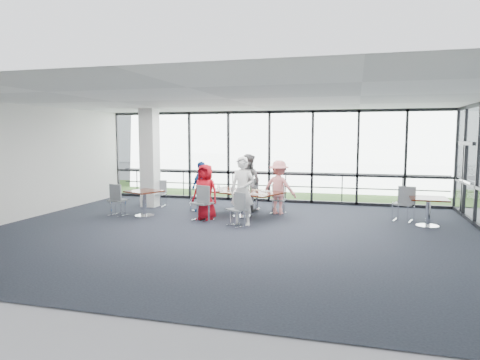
% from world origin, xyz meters
% --- Properties ---
extents(floor, '(12.00, 10.00, 0.02)m').
position_xyz_m(floor, '(0.00, 0.00, -0.01)').
color(floor, '#1D202B').
rests_on(floor, ground).
extents(ceiling, '(12.00, 10.00, 0.04)m').
position_xyz_m(ceiling, '(0.00, 0.00, 3.20)').
color(ceiling, silver).
rests_on(ceiling, ground).
extents(wall_left, '(0.10, 10.00, 3.20)m').
position_xyz_m(wall_left, '(-6.00, 0.00, 1.60)').
color(wall_left, silver).
rests_on(wall_left, ground).
extents(wall_front, '(12.00, 0.10, 3.20)m').
position_xyz_m(wall_front, '(0.00, -5.00, 1.60)').
color(wall_front, silver).
rests_on(wall_front, ground).
extents(curtain_wall_back, '(12.00, 0.10, 3.20)m').
position_xyz_m(curtain_wall_back, '(0.00, 5.00, 1.60)').
color(curtain_wall_back, white).
rests_on(curtain_wall_back, ground).
extents(exit_door, '(0.12, 1.60, 2.10)m').
position_xyz_m(exit_door, '(6.00, 3.75, 1.05)').
color(exit_door, black).
rests_on(exit_door, ground).
extents(structural_column, '(0.50, 0.50, 3.20)m').
position_xyz_m(structural_column, '(-3.60, 3.00, 1.60)').
color(structural_column, white).
rests_on(structural_column, ground).
extents(apron, '(80.00, 70.00, 0.02)m').
position_xyz_m(apron, '(0.00, 10.00, -0.02)').
color(apron, gray).
rests_on(apron, ground).
extents(grass_strip, '(80.00, 5.00, 0.01)m').
position_xyz_m(grass_strip, '(0.00, 8.00, 0.01)').
color(grass_strip, '#315120').
rests_on(grass_strip, ground).
extents(hangar_main, '(24.00, 10.00, 6.00)m').
position_xyz_m(hangar_main, '(4.00, 32.00, 3.00)').
color(hangar_main, white).
rests_on(hangar_main, ground).
extents(hangar_aux, '(10.00, 6.00, 4.00)m').
position_xyz_m(hangar_aux, '(-18.00, 28.00, 2.00)').
color(hangar_aux, white).
rests_on(hangar_aux, ground).
extents(guard_rail, '(12.00, 0.06, 0.06)m').
position_xyz_m(guard_rail, '(0.00, 5.60, 0.50)').
color(guard_rail, '#2D2D33').
rests_on(guard_rail, ground).
extents(main_table, '(2.48, 1.92, 0.75)m').
position_xyz_m(main_table, '(-0.18, 2.02, 0.65)').
color(main_table, '#37120E').
rests_on(main_table, ground).
extents(side_table_left, '(1.11, 1.11, 0.75)m').
position_xyz_m(side_table_left, '(-2.96, 1.35, 0.63)').
color(side_table_left, '#37120E').
rests_on(side_table_left, ground).
extents(side_table_right, '(0.93, 0.93, 0.75)m').
position_xyz_m(side_table_right, '(4.77, 1.99, 0.64)').
color(side_table_right, '#37120E').
rests_on(side_table_right, ground).
extents(diner_near_left, '(0.83, 0.61, 1.55)m').
position_xyz_m(diner_near_left, '(-1.07, 1.34, 0.78)').
color(diner_near_left, '#B40B18').
rests_on(diner_near_left, ground).
extents(diner_near_right, '(0.72, 0.57, 1.81)m').
position_xyz_m(diner_near_right, '(0.12, 0.88, 0.90)').
color(diner_near_right, white).
rests_on(diner_near_right, ground).
extents(diner_far_left, '(1.00, 0.82, 1.77)m').
position_xyz_m(diner_far_left, '(-0.28, 3.04, 0.89)').
color(diner_far_left, slate).
rests_on(diner_far_left, ground).
extents(diner_far_right, '(1.13, 0.74, 1.61)m').
position_xyz_m(diner_far_right, '(0.75, 2.71, 0.80)').
color(diner_far_right, pink).
rests_on(diner_far_right, ground).
extents(diner_end, '(0.76, 1.02, 1.55)m').
position_xyz_m(diner_end, '(-1.60, 2.51, 0.78)').
color(diner_end, navy).
rests_on(diner_end, ground).
extents(chair_main_nl, '(0.62, 0.62, 0.97)m').
position_xyz_m(chair_main_nl, '(-1.09, 1.18, 0.49)').
color(chair_main_nl, gray).
rests_on(chair_main_nl, ground).
extents(chair_main_nr, '(0.60, 0.60, 0.88)m').
position_xyz_m(chair_main_nr, '(0.02, 0.71, 0.44)').
color(chair_main_nr, gray).
rests_on(chair_main_nr, ground).
extents(chair_main_fl, '(0.52, 0.52, 0.95)m').
position_xyz_m(chair_main_fl, '(-0.23, 3.24, 0.48)').
color(chair_main_fl, gray).
rests_on(chair_main_fl, ground).
extents(chair_main_fr, '(0.48, 0.48, 0.84)m').
position_xyz_m(chair_main_fr, '(0.72, 2.80, 0.42)').
color(chair_main_fr, gray).
rests_on(chair_main_fr, ground).
extents(chair_main_end, '(0.54, 0.54, 0.92)m').
position_xyz_m(chair_main_end, '(-1.70, 2.64, 0.46)').
color(chair_main_end, gray).
rests_on(chair_main_end, ground).
extents(chair_spare_la, '(0.55, 0.55, 0.93)m').
position_xyz_m(chair_spare_la, '(-3.74, 1.21, 0.46)').
color(chair_spare_la, gray).
rests_on(chair_spare_la, ground).
extents(chair_spare_lb, '(0.45, 0.45, 0.83)m').
position_xyz_m(chair_spare_lb, '(-3.33, 3.01, 0.42)').
color(chair_spare_lb, gray).
rests_on(chair_spare_lb, ground).
extents(chair_spare_r, '(0.58, 0.58, 0.96)m').
position_xyz_m(chair_spare_r, '(4.22, 2.53, 0.48)').
color(chair_spare_r, gray).
rests_on(chair_spare_r, ground).
extents(plate_nl, '(0.27, 0.27, 0.01)m').
position_xyz_m(plate_nl, '(-0.87, 1.92, 0.76)').
color(plate_nl, white).
rests_on(plate_nl, main_table).
extents(plate_nr, '(0.24, 0.24, 0.01)m').
position_xyz_m(plate_nr, '(0.28, 1.44, 0.76)').
color(plate_nr, white).
rests_on(plate_nr, main_table).
extents(plate_fl, '(0.26, 0.26, 0.01)m').
position_xyz_m(plate_fl, '(-0.60, 2.59, 0.76)').
color(plate_fl, white).
rests_on(plate_fl, main_table).
extents(plate_fr, '(0.27, 0.27, 0.01)m').
position_xyz_m(plate_fr, '(0.46, 2.15, 0.76)').
color(plate_fr, white).
rests_on(plate_fr, main_table).
extents(plate_end, '(0.28, 0.28, 0.01)m').
position_xyz_m(plate_end, '(-1.01, 2.38, 0.76)').
color(plate_end, white).
rests_on(plate_end, main_table).
extents(tumbler_a, '(0.06, 0.06, 0.13)m').
position_xyz_m(tumbler_a, '(-0.52, 1.90, 0.81)').
color(tumbler_a, white).
rests_on(tumbler_a, main_table).
extents(tumbler_b, '(0.08, 0.08, 0.15)m').
position_xyz_m(tumbler_b, '(0.11, 1.70, 0.83)').
color(tumbler_b, white).
rests_on(tumbler_b, main_table).
extents(tumbler_c, '(0.07, 0.07, 0.14)m').
position_xyz_m(tumbler_c, '(-0.07, 2.30, 0.82)').
color(tumbler_c, white).
rests_on(tumbler_c, main_table).
extents(tumbler_d, '(0.07, 0.07, 0.14)m').
position_xyz_m(tumbler_d, '(-0.95, 2.14, 0.82)').
color(tumbler_d, white).
rests_on(tumbler_d, main_table).
extents(menu_a, '(0.36, 0.30, 0.00)m').
position_xyz_m(menu_a, '(-0.46, 1.59, 0.75)').
color(menu_a, beige).
rests_on(menu_a, main_table).
extents(menu_b, '(0.33, 0.27, 0.00)m').
position_xyz_m(menu_b, '(0.54, 1.39, 0.75)').
color(menu_b, beige).
rests_on(menu_b, main_table).
extents(menu_c, '(0.34, 0.29, 0.00)m').
position_xyz_m(menu_c, '(0.17, 2.36, 0.75)').
color(menu_c, beige).
rests_on(menu_c, main_table).
extents(condiment_caddy, '(0.10, 0.07, 0.04)m').
position_xyz_m(condiment_caddy, '(-0.11, 2.10, 0.77)').
color(condiment_caddy, black).
rests_on(condiment_caddy, main_table).
extents(ketchup_bottle, '(0.06, 0.06, 0.18)m').
position_xyz_m(ketchup_bottle, '(-0.17, 2.12, 0.84)').
color(ketchup_bottle, '#971201').
rests_on(ketchup_bottle, main_table).
extents(green_bottle, '(0.05, 0.05, 0.20)m').
position_xyz_m(green_bottle, '(-0.04, 1.95, 0.85)').
color(green_bottle, '#187530').
rests_on(green_bottle, main_table).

